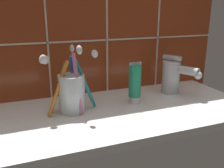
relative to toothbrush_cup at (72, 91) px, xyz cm
name	(u,v)px	position (x,y,z in cm)	size (l,w,h in cm)	color
sink_counter	(121,112)	(12.79, -2.98, -6.72)	(73.16, 33.34, 2.00)	white
tile_wall_backsplash	(100,20)	(12.80, 13.93, 17.03)	(83.16, 1.72, 49.48)	#933819
toothbrush_cup	(72,91)	(0.00, 0.00, 0.00)	(16.01, 12.93, 18.16)	silver
toothpaste_tube	(135,83)	(18.22, -0.06, 0.17)	(3.66, 3.48, 12.00)	white
sink_faucet	(173,75)	(33.44, 3.27, 0.16)	(8.05, 12.05, 12.11)	silver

